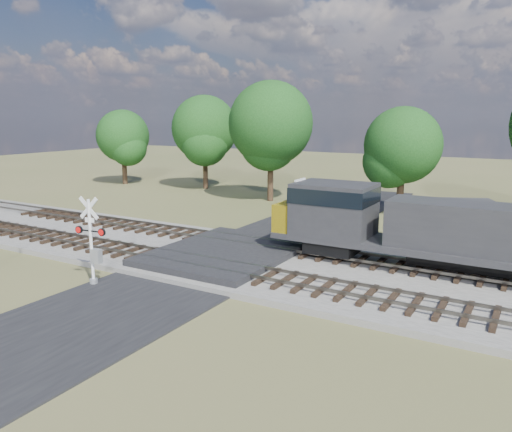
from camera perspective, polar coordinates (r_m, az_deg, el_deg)
The scene contains 10 objects.
ground at distance 27.90m, azimuth -3.98°, elevation -5.25°, with size 160.00×160.00×0.00m, color #4D542C.
ballast_bed at distance 24.42m, azimuth 16.72°, elevation -7.82°, with size 140.00×10.00×0.30m, color gray.
road at distance 27.89m, azimuth -3.98°, elevation -5.17°, with size 7.00×60.00×0.08m, color black.
crossing_panel at distance 28.21m, azimuth -3.41°, elevation -4.38°, with size 7.00×9.00×0.62m, color #262628.
track_near at distance 24.56m, azimuth -0.56°, elevation -6.56°, with size 140.00×2.60×0.33m.
track_far at distance 28.79m, azimuth 4.56°, elevation -3.87°, with size 140.00×2.60×0.33m.
crossing_signal_near at distance 24.87m, azimuth -18.13°, elevation -3.61°, with size 1.73×0.41×4.30m.
crossing_signal_far at distance 31.46m, azimuth 7.14°, elevation -0.29°, with size 1.59×0.39×3.96m.
equipment_shed at distance 31.34m, azimuth 22.23°, elevation -1.34°, with size 5.82×5.82×3.01m.
treeline at distance 42.48m, azimuth 21.86°, elevation 8.84°, with size 81.03×11.71×11.29m.
Camera 1 is at (15.10, -22.05, 8.02)m, focal length 35.00 mm.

